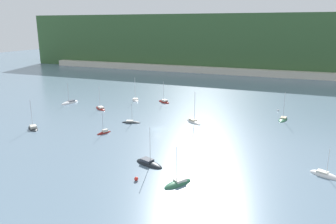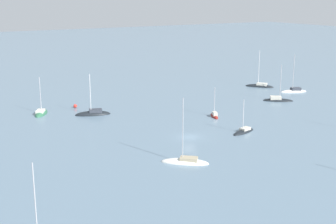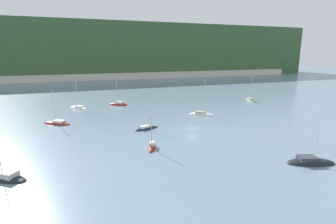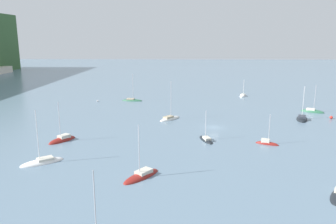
% 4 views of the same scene
% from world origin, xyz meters
% --- Properties ---
extents(ground_plane, '(600.00, 600.00, 0.00)m').
position_xyz_m(ground_plane, '(0.00, 0.00, 0.00)').
color(ground_plane, slate).
extents(hillside_ridge, '(342.93, 87.76, 40.47)m').
position_xyz_m(hillside_ridge, '(0.00, 176.99, 20.23)').
color(hillside_ridge, '#385B33').
rests_on(hillside_ridge, ground_plane).
extents(shore_town_strip, '(291.49, 6.00, 4.27)m').
position_xyz_m(shore_town_strip, '(0.00, 129.61, 2.13)').
color(shore_town_strip, beige).
rests_on(shore_town_strip, ground_plane).
extents(sailboat_0, '(6.91, 3.71, 7.47)m').
position_xyz_m(sailboat_0, '(-11.33, 2.99, 0.10)').
color(sailboat_0, black).
rests_on(sailboat_0, ground_plane).
extents(sailboat_1, '(3.70, 8.09, 10.77)m').
position_xyz_m(sailboat_1, '(37.57, 26.82, 0.09)').
color(sailboat_1, '#2D6647').
rests_on(sailboat_1, ground_plane).
extents(sailboat_3, '(6.96, 8.04, 10.92)m').
position_xyz_m(sailboat_3, '(-26.32, 34.99, 0.08)').
color(sailboat_3, white).
rests_on(sailboat_3, ground_plane).
extents(sailboat_4, '(7.32, 5.97, 9.94)m').
position_xyz_m(sailboat_4, '(-12.67, 35.92, 0.12)').
color(sailboat_4, maroon).
rests_on(sailboat_4, ground_plane).
extents(sailboat_5, '(7.90, 6.97, 10.19)m').
position_xyz_m(sailboat_5, '(-38.07, -14.96, 0.14)').
color(sailboat_5, black).
rests_on(sailboat_5, ground_plane).
extents(sailboat_6, '(5.68, 7.34, 9.62)m').
position_xyz_m(sailboat_6, '(19.63, -33.44, 0.09)').
color(sailboat_6, '#2D6647').
rests_on(sailboat_6, ground_plane).
extents(sailboat_7, '(3.24, 5.14, 7.38)m').
position_xyz_m(sailboat_7, '(-13.79, -10.27, 0.16)').
color(sailboat_7, maroon).
rests_on(sailboat_7, ground_plane).
extents(sailboat_8, '(7.91, 6.83, 9.85)m').
position_xyz_m(sailboat_8, '(-32.17, 15.60, 0.10)').
color(sailboat_8, maroon).
rests_on(sailboat_8, ground_plane).
extents(sailboat_9, '(4.48, 9.36, 9.72)m').
position_xyz_m(sailboat_9, '(-50.27, 19.27, 0.06)').
color(sailboat_9, silver).
rests_on(sailboat_9, ground_plane).
extents(sailboat_10, '(7.09, 4.73, 7.59)m').
position_xyz_m(sailboat_10, '(49.00, -17.12, 0.06)').
color(sailboat_10, white).
rests_on(sailboat_10, ground_plane).
extents(sailboat_12, '(7.72, 7.08, 11.81)m').
position_xyz_m(sailboat_12, '(8.68, 11.81, 0.10)').
color(sailboat_12, white).
rests_on(sailboat_12, ground_plane).
extents(sailboat_13, '(8.72, 5.43, 10.52)m').
position_xyz_m(sailboat_13, '(9.42, -26.43, 0.11)').
color(sailboat_13, black).
rests_on(sailboat_13, ground_plane).
extents(mooring_buoy_0, '(0.68, 0.68, 0.68)m').
position_xyz_m(mooring_buoy_0, '(35.05, 39.32, 0.34)').
color(mooring_buoy_0, white).
rests_on(mooring_buoy_0, ground_plane).
extents(mooring_buoy_1, '(0.89, 0.89, 0.89)m').
position_xyz_m(mooring_buoy_1, '(10.55, -35.29, 0.45)').
color(mooring_buoy_1, red).
rests_on(mooring_buoy_1, ground_plane).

